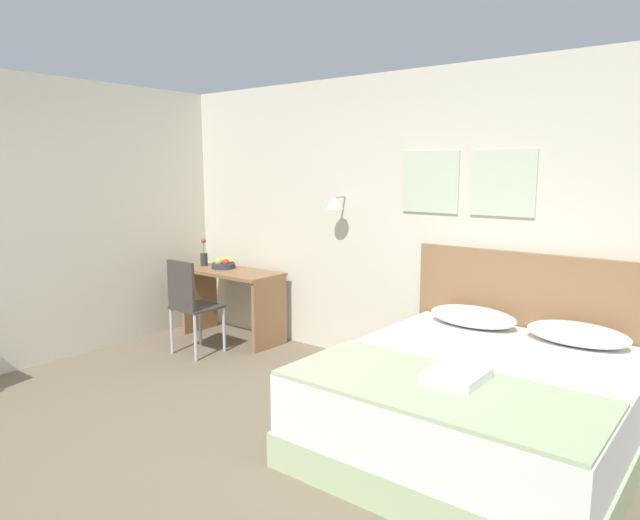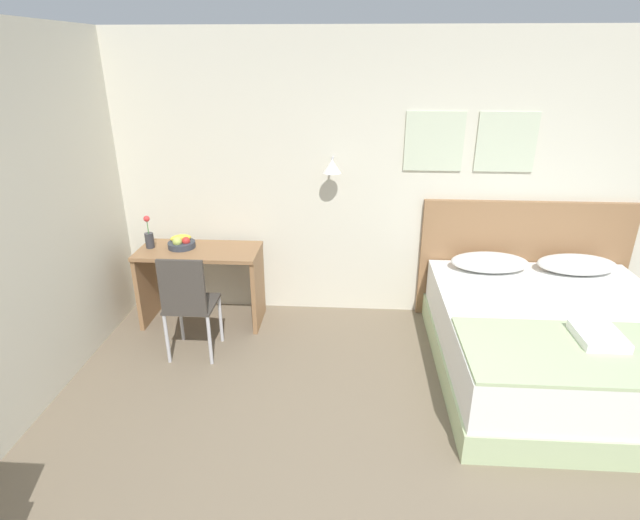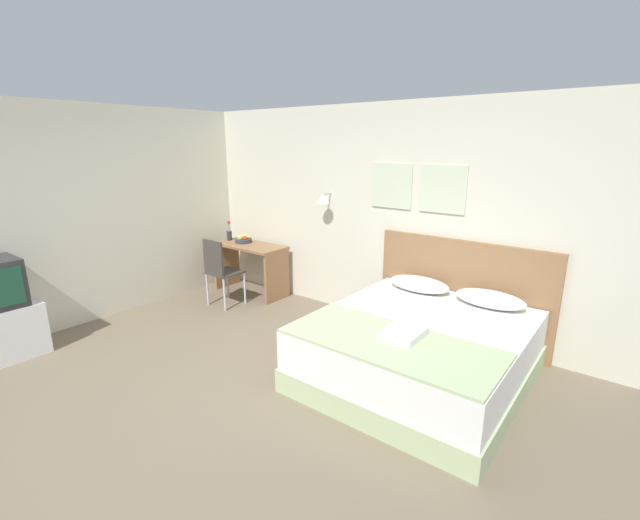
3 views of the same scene
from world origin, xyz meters
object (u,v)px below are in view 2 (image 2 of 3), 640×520
at_px(headboard, 523,261).
at_px(throw_blanket, 599,352).
at_px(flower_vase, 149,237).
at_px(pillow_right, 577,264).
at_px(pillow_left, 490,262).
at_px(desk, 201,272).
at_px(desk_chair, 187,300).
at_px(bed, 557,345).
at_px(fruit_bowl, 181,243).
at_px(folded_towel_near_foot, 599,336).

height_order(headboard, throw_blanket, headboard).
bearing_deg(flower_vase, pillow_right, 0.55).
distance_m(pillow_left, pillow_right, 0.77).
height_order(pillow_right, desk, desk).
xyz_separation_m(pillow_right, desk_chair, (-3.37, -0.69, -0.11)).
bearing_deg(headboard, bed, -90.00).
height_order(pillow_right, fruit_bowl, fruit_bowl).
distance_m(pillow_left, folded_towel_near_foot, 1.29).
relative_size(headboard, pillow_right, 2.82).
bearing_deg(flower_vase, pillow_left, 0.68).
bearing_deg(desk, headboard, 5.85).
bearing_deg(desk_chair, pillow_left, 14.94).
xyz_separation_m(desk_chair, fruit_bowl, (-0.25, 0.68, 0.24)).
distance_m(bed, desk_chair, 2.99).
bearing_deg(pillow_left, desk_chair, -165.06).
xyz_separation_m(throw_blanket, desk, (-3.06, 1.31, -0.09)).
relative_size(headboard, throw_blanket, 1.10).
bearing_deg(fruit_bowl, pillow_right, 0.25).
height_order(pillow_right, desk_chair, desk_chair).
bearing_deg(pillow_left, fruit_bowl, -179.69).
xyz_separation_m(desk, flower_vase, (-0.46, 0.01, 0.34)).
distance_m(throw_blanket, folded_towel_near_foot, 0.15).
distance_m(bed, flower_vase, 3.64).
xyz_separation_m(bed, pillow_right, (0.39, 0.77, 0.38)).
bearing_deg(fruit_bowl, pillow_left, 0.31).
relative_size(bed, throw_blanket, 1.13).
xyz_separation_m(pillow_left, fruit_bowl, (-2.84, -0.02, 0.12)).
xyz_separation_m(pillow_left, folded_towel_near_foot, (0.43, -1.22, -0.02)).
xyz_separation_m(headboard, desk_chair, (-2.98, -0.96, -0.03)).
xyz_separation_m(headboard, pillow_right, (0.39, -0.26, 0.08)).
bearing_deg(pillow_right, bed, -116.54).
distance_m(desk, flower_vase, 0.57).
bearing_deg(pillow_left, throw_blanket, -74.11).
distance_m(throw_blanket, fruit_bowl, 3.50).
xyz_separation_m(headboard, flower_vase, (-3.52, -0.30, 0.27)).
height_order(pillow_left, desk_chair, desk_chair).
distance_m(pillow_right, desk_chair, 3.44).
distance_m(headboard, throw_blanket, 1.62).
height_order(folded_towel_near_foot, desk, desk).
xyz_separation_m(throw_blanket, flower_vase, (-3.52, 1.32, 0.25)).
bearing_deg(flower_vase, desk, -1.70).
height_order(throw_blanket, desk, desk).
bearing_deg(desk, folded_towel_near_foot, -20.55).
bearing_deg(flower_vase, headboard, 4.87).
distance_m(bed, fruit_bowl, 3.35).
bearing_deg(pillow_right, throw_blanket, -105.89).
xyz_separation_m(pillow_right, desk, (-3.44, -0.05, -0.15)).
height_order(headboard, pillow_right, headboard).
distance_m(bed, folded_towel_near_foot, 0.57).
bearing_deg(folded_towel_near_foot, pillow_right, 74.50).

